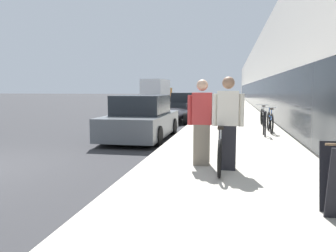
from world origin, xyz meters
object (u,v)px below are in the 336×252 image
person_bystander (202,122)px  cruiser_bike_nearest (270,122)px  parked_sedan_far (185,105)px  vintage_roadster_curbside (173,114)px  moving_truck (157,92)px  cruiser_bike_middle (263,117)px  bike_rack_hoop (265,121)px  person_rider (228,123)px  parked_sedan_curbside (142,119)px  tandem_bicycle (221,147)px

person_bystander → cruiser_bike_nearest: person_bystander is taller
parked_sedan_far → cruiser_bike_nearest: bearing=-64.2°
vintage_roadster_curbside → moving_truck: 20.04m
cruiser_bike_middle → bike_rack_hoop: bearing=-94.1°
person_rider → cruiser_bike_nearest: bearing=76.2°
person_bystander → parked_sedan_curbside: (-2.38, 4.02, -0.34)m
tandem_bicycle → cruiser_bike_nearest: size_ratio=1.65×
bike_rack_hoop → cruiser_bike_middle: (0.23, 3.24, -0.14)m
bike_rack_hoop → moving_truck: moving_truck is taller
tandem_bicycle → moving_truck: size_ratio=0.39×
vintage_roadster_curbside → person_bystander: bearing=-76.6°
parked_sedan_far → person_bystander: bearing=-80.7°
person_rider → person_bystander: (-0.52, 0.28, -0.02)m
cruiser_bike_nearest → parked_sedan_far: 10.06m
tandem_bicycle → parked_sedan_far: bearing=100.9°
cruiser_bike_middle → moving_truck: moving_truck is taller
bike_rack_hoop → cruiser_bike_nearest: (0.29, 1.06, -0.14)m
person_bystander → cruiser_bike_nearest: bearing=70.7°
parked_sedan_curbside → parked_sedan_far: parked_sedan_curbside is taller
person_bystander → moving_truck: size_ratio=0.25×
bike_rack_hoop → cruiser_bike_nearest: cruiser_bike_nearest is taller
bike_rack_hoop → vintage_roadster_curbside: (-3.98, 5.12, -0.22)m
tandem_bicycle → parked_sedan_far: size_ratio=0.67×
person_bystander → vintage_roadster_curbside: bearing=103.4°
vintage_roadster_curbside → parked_sedan_far: 5.00m
person_bystander → cruiser_bike_nearest: size_ratio=1.05×
bike_rack_hoop → cruiser_bike_middle: 3.25m
parked_sedan_curbside → person_bystander: bearing=-59.3°
person_rider → tandem_bicycle: bearing=108.9°
parked_sedan_curbside → vintage_roadster_curbside: parked_sedan_curbside is taller
bike_rack_hoop → moving_truck: bearing=110.6°
person_rider → bike_rack_hoop: (1.16, 4.85, -0.38)m
cruiser_bike_middle → moving_truck: bearing=114.0°
person_bystander → tandem_bicycle: bearing=11.1°
cruiser_bike_middle → parked_sedan_far: size_ratio=0.40×
bike_rack_hoop → vintage_roadster_curbside: size_ratio=0.22×
person_rider → parked_sedan_curbside: 5.20m
cruiser_bike_middle → moving_truck: (-9.43, 21.20, 0.88)m
vintage_roadster_curbside → parked_sedan_far: parked_sedan_far is taller
cruiser_bike_nearest → vintage_roadster_curbside: 5.90m
cruiser_bike_middle → moving_truck: 23.22m
parked_sedan_far → moving_truck: 15.23m
moving_truck → vintage_roadster_curbside: bearing=-74.9°
person_bystander → parked_sedan_curbside: 4.69m
person_bystander → bike_rack_hoop: size_ratio=2.06×
cruiser_bike_middle → parked_sedan_far: 8.11m
parked_sedan_curbside → moving_truck: moving_truck is taller
vintage_roadster_curbside → moving_truck: moving_truck is taller
parked_sedan_curbside → parked_sedan_far: bearing=90.1°
person_bystander → cruiser_bike_nearest: (1.97, 5.63, -0.50)m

